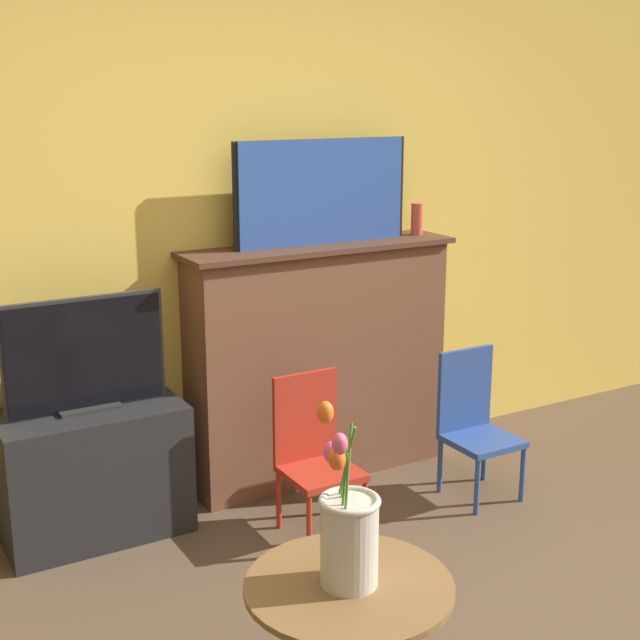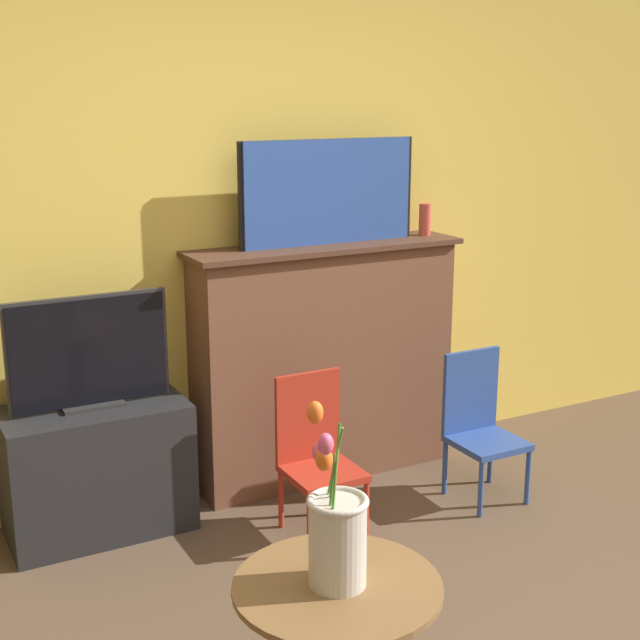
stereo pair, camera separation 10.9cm
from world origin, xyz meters
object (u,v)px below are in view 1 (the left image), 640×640
at_px(chair_red, 314,450).
at_px(painting, 323,192).
at_px(vase_tulips, 348,532).
at_px(tv_monitor, 85,356).
at_px(chair_blue, 474,420).

bearing_deg(chair_red, painting, 56.29).
relative_size(chair_red, vase_tulips, 1.36).
relative_size(tv_monitor, chair_blue, 0.98).
height_order(painting, vase_tulips, painting).
distance_m(painting, tv_monitor, 1.34).
distance_m(chair_red, vase_tulips, 1.35).
bearing_deg(painting, vase_tulips, -118.01).
xyz_separation_m(painting, vase_tulips, (-0.90, -1.70, -0.75)).
bearing_deg(chair_blue, chair_red, 175.69).
height_order(chair_red, chair_blue, same).
bearing_deg(chair_blue, tv_monitor, 163.59).
relative_size(tv_monitor, chair_red, 0.98).
relative_size(chair_blue, vase_tulips, 1.36).
height_order(tv_monitor, vase_tulips, tv_monitor).
relative_size(painting, tv_monitor, 1.35).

